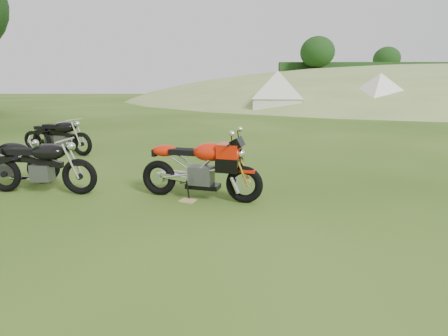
# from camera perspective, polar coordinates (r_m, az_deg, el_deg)

# --- Properties ---
(ground) EXTENTS (120.00, 120.00, 0.00)m
(ground) POSITION_cam_1_polar(r_m,az_deg,el_deg) (6.45, 2.78, -5.53)
(ground) COLOR #24420E
(ground) RESTS_ON ground
(hillside) EXTENTS (80.00, 64.00, 8.00)m
(hillside) POSITION_cam_1_polar(r_m,az_deg,el_deg) (52.14, 28.51, 9.22)
(hillside) COLOR olive
(hillside) RESTS_ON ground
(hedgerow) EXTENTS (36.00, 1.20, 8.60)m
(hedgerow) POSITION_cam_1_polar(r_m,az_deg,el_deg) (52.14, 28.51, 9.22)
(hedgerow) COLOR #173311
(hedgerow) RESTS_ON ground
(sport_motorcycle) EXTENTS (2.21, 1.12, 1.29)m
(sport_motorcycle) POSITION_cam_1_polar(r_m,az_deg,el_deg) (6.60, -3.68, 0.71)
(sport_motorcycle) COLOR red
(sport_motorcycle) RESTS_ON ground
(plywood_board) EXTENTS (0.31, 0.29, 0.02)m
(plywood_board) POSITION_cam_1_polar(r_m,az_deg,el_deg) (6.63, -5.55, -4.96)
(plywood_board) COLOR #A67957
(plywood_board) RESTS_ON ground
(vintage_moto_a) EXTENTS (1.96, 1.22, 1.02)m
(vintage_moto_a) POSITION_cam_1_polar(r_m,az_deg,el_deg) (8.56, -30.55, 0.85)
(vintage_moto_a) COLOR black
(vintage_moto_a) RESTS_ON ground
(vintage_moto_b) EXTENTS (2.14, 0.71, 1.10)m
(vintage_moto_b) POSITION_cam_1_polar(r_m,az_deg,el_deg) (7.72, -26.22, 0.48)
(vintage_moto_b) COLOR black
(vintage_moto_b) RESTS_ON ground
(vintage_moto_c) EXTENTS (1.86, 0.83, 0.95)m
(vintage_moto_c) POSITION_cam_1_polar(r_m,az_deg,el_deg) (12.49, -24.94, 4.58)
(vintage_moto_c) COLOR black
(vintage_moto_c) RESTS_ON ground
(vintage_moto_d) EXTENTS (2.12, 1.21, 1.10)m
(vintage_moto_d) POSITION_cam_1_polar(r_m,az_deg,el_deg) (11.73, -23.61, 4.59)
(vintage_moto_d) COLOR black
(vintage_moto_d) RESTS_ON ground
(tent_mid) EXTENTS (3.52, 3.52, 2.72)m
(tent_mid) POSITION_cam_1_polar(r_m,az_deg,el_deg) (26.25, 8.14, 11.39)
(tent_mid) COLOR beige
(tent_mid) RESTS_ON ground
(tent_right) EXTENTS (3.73, 3.73, 2.62)m
(tent_right) POSITION_cam_1_polar(r_m,az_deg,el_deg) (27.00, 22.56, 10.48)
(tent_right) COLOR white
(tent_right) RESTS_ON ground
(caravan) EXTENTS (4.20, 1.91, 1.96)m
(caravan) POSITION_cam_1_polar(r_m,az_deg,el_deg) (30.00, 26.22, 9.67)
(caravan) COLOR beige
(caravan) RESTS_ON ground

